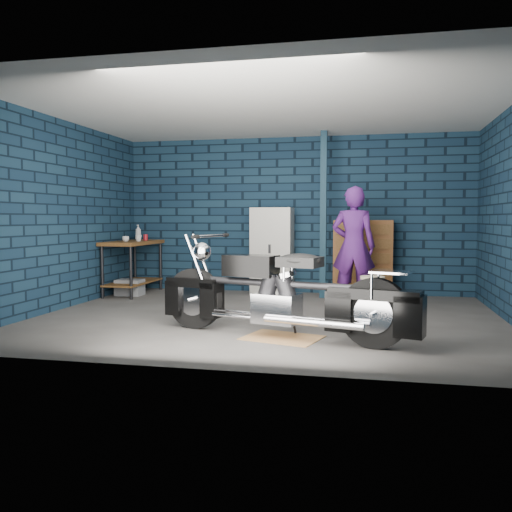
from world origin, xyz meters
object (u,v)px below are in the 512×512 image
at_px(motorcycle, 282,287).
at_px(locker, 272,251).
at_px(storage_bin, 130,287).
at_px(workbench, 133,267).
at_px(shop_stool, 372,298).
at_px(person, 353,246).
at_px(tool_chest, 363,258).

height_order(motorcycle, locker, locker).
xyz_separation_m(motorcycle, locker, (-0.74, 3.38, 0.18)).
relative_size(storage_bin, locker, 0.29).
xyz_separation_m(workbench, storage_bin, (0.02, -0.18, -0.32)).
bearing_deg(locker, storage_bin, -163.38).
height_order(workbench, storage_bin, workbench).
bearing_deg(shop_stool, locker, 128.66).
bearing_deg(shop_stool, person, 103.31).
distance_m(person, shop_stool, 1.37).
bearing_deg(tool_chest, shop_stool, -85.70).
height_order(person, shop_stool, person).
distance_m(workbench, locker, 2.41).
height_order(workbench, locker, locker).
xyz_separation_m(motorcycle, storage_bin, (-3.05, 2.69, -0.42)).
distance_m(person, storage_bin, 3.80).
height_order(storage_bin, shop_stool, shop_stool).
distance_m(motorcycle, person, 2.58).
xyz_separation_m(workbench, motorcycle, (3.07, -2.87, 0.10)).
bearing_deg(person, motorcycle, 80.39).
relative_size(motorcycle, tool_chest, 2.00).
bearing_deg(person, tool_chest, -92.36).
bearing_deg(storage_bin, tool_chest, 10.19).
relative_size(workbench, storage_bin, 3.25).
bearing_deg(locker, motorcycle, -77.72).
relative_size(workbench, person, 0.79).
height_order(workbench, motorcycle, motorcycle).
bearing_deg(locker, tool_chest, 0.00).
height_order(person, tool_chest, person).
bearing_deg(shop_stool, motorcycle, -126.77).
xyz_separation_m(workbench, shop_stool, (4.02, -1.60, -0.17)).
height_order(storage_bin, tool_chest, tool_chest).
height_order(motorcycle, person, person).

